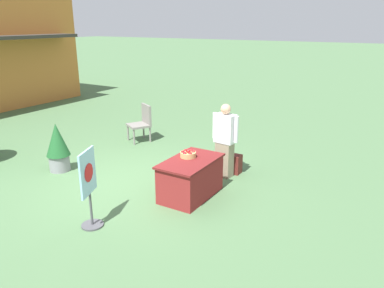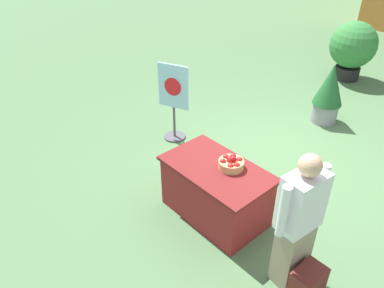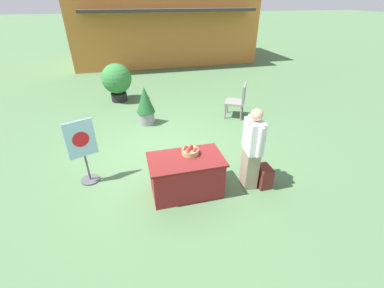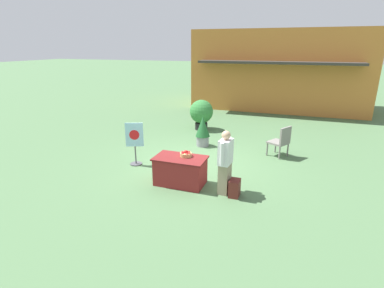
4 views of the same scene
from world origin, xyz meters
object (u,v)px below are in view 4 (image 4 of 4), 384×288
at_px(apple_basket, 186,154).
at_px(potted_plant_near_right, 201,113).
at_px(display_table, 180,171).
at_px(person_visitor, 225,162).
at_px(poster_board, 135,143).
at_px(backpack, 235,188).
at_px(patio_chair, 281,140).
at_px(potted_plant_near_left, 203,130).

bearing_deg(apple_basket, potted_plant_near_right, 103.56).
height_order(display_table, person_visitor, person_visitor).
height_order(poster_board, potted_plant_near_right, poster_board).
distance_m(backpack, poster_board, 3.44).
relative_size(backpack, poster_board, 0.32).
bearing_deg(display_table, patio_chair, 52.12).
xyz_separation_m(display_table, potted_plant_near_right, (-1.14, 5.31, 0.36)).
distance_m(backpack, potted_plant_near_left, 3.89).
relative_size(display_table, patio_chair, 1.31).
height_order(person_visitor, patio_chair, person_visitor).
bearing_deg(poster_board, potted_plant_near_left, 128.06).
height_order(apple_basket, person_visitor, person_visitor).
relative_size(backpack, potted_plant_near_left, 0.39).
xyz_separation_m(backpack, patio_chair, (0.84, 3.18, 0.35)).
height_order(patio_chair, potted_plant_near_left, potted_plant_near_left).
distance_m(poster_board, potted_plant_near_right, 4.55).
xyz_separation_m(apple_basket, potted_plant_near_left, (-0.51, 3.06, -0.22)).
relative_size(person_visitor, potted_plant_near_right, 1.24).
distance_m(display_table, backpack, 1.50).
bearing_deg(apple_basket, potted_plant_near_left, 99.51).
height_order(person_visitor, backpack, person_visitor).
bearing_deg(poster_board, display_table, 43.84).
height_order(apple_basket, poster_board, poster_board).
bearing_deg(display_table, poster_board, 155.77).
bearing_deg(person_visitor, backpack, 167.26).
distance_m(apple_basket, person_visitor, 1.12).
xyz_separation_m(person_visitor, potted_plant_near_left, (-1.61, 3.29, -0.23)).
distance_m(person_visitor, potted_plant_near_right, 5.91).
bearing_deg(potted_plant_near_left, poster_board, -120.01).
xyz_separation_m(poster_board, patio_chair, (4.09, 2.17, -0.13)).
distance_m(patio_chair, potted_plant_near_right, 4.17).
relative_size(apple_basket, patio_chair, 0.30).
bearing_deg(apple_basket, backpack, -13.39).
distance_m(display_table, poster_board, 1.98).
bearing_deg(potted_plant_near_right, backpack, -64.63).
bearing_deg(patio_chair, backpack, 104.72).
xyz_separation_m(person_visitor, poster_board, (-2.98, 0.91, -0.11)).
bearing_deg(patio_chair, potted_plant_near_left, 25.16).
bearing_deg(patio_chair, person_visitor, 99.75).
bearing_deg(poster_board, potted_plant_near_right, 150.03).
distance_m(person_visitor, poster_board, 3.12).
relative_size(person_visitor, patio_chair, 1.56).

